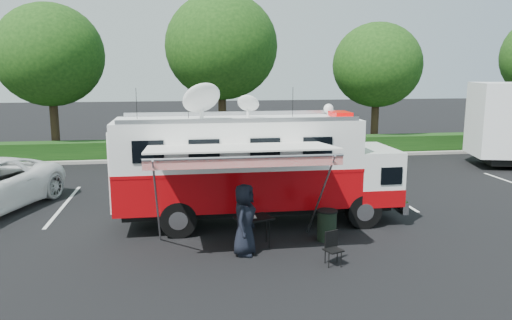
{
  "coord_description": "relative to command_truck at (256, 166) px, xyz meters",
  "views": [
    {
      "loc": [
        -2.36,
        -14.91,
        4.78
      ],
      "look_at": [
        0.0,
        0.5,
        1.9
      ],
      "focal_mm": 35.0,
      "sensor_mm": 36.0,
      "label": 1
    }
  ],
  "objects": [
    {
      "name": "awning",
      "position": [
        -0.78,
        -2.5,
        0.9
      ],
      "size": [
        4.77,
        2.48,
        2.89
      ],
      "color": "silver",
      "rests_on": "ground_plane"
    },
    {
      "name": "ground_plane",
      "position": [
        0.08,
        0.0,
        -1.8
      ],
      "size": [
        120.0,
        120.0,
        0.0
      ],
      "primitive_type": "plane",
      "color": "black",
      "rests_on": "ground"
    },
    {
      "name": "folding_chair",
      "position": [
        1.35,
        -3.64,
        -1.32
      ],
      "size": [
        0.51,
        0.54,
        0.82
      ],
      "color": "black",
      "rests_on": "ground_plane"
    },
    {
      "name": "folding_table",
      "position": [
        -0.39,
        -2.09,
        -1.03
      ],
      "size": [
        1.12,
        0.93,
        0.82
      ],
      "color": "black",
      "rests_on": "ground_plane"
    },
    {
      "name": "command_truck",
      "position": [
        0.0,
        0.0,
        0.0
      ],
      "size": [
        8.75,
        2.41,
        4.2
      ],
      "color": "black",
      "rests_on": "ground_plane"
    },
    {
      "name": "person",
      "position": [
        -0.71,
        -2.68,
        -1.8
      ],
      "size": [
        0.91,
        1.08,
        1.88
      ],
      "primitive_type": "imported",
      "rotation": [
        0.0,
        0.0,
        1.17
      ],
      "color": "black",
      "rests_on": "ground_plane"
    },
    {
      "name": "trash_bin",
      "position": [
        1.72,
        -1.94,
        -1.36
      ],
      "size": [
        0.58,
        0.58,
        0.87
      ],
      "color": "black",
      "rests_on": "ground_plane"
    },
    {
      "name": "stall_lines",
      "position": [
        -0.42,
        3.0,
        -1.79
      ],
      "size": [
        24.12,
        5.5,
        0.01
      ],
      "color": "silver",
      "rests_on": "ground_plane"
    },
    {
      "name": "back_border",
      "position": [
        1.22,
        12.9,
        3.2
      ],
      "size": [
        60.0,
        6.14,
        8.87
      ],
      "color": "#9E998E",
      "rests_on": "ground_plane"
    }
  ]
}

